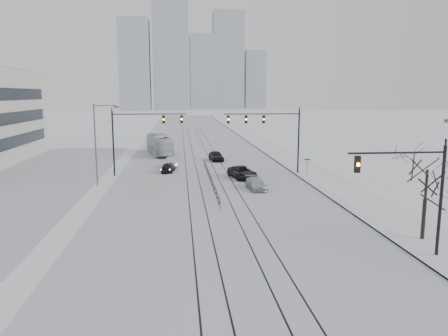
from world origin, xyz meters
TOP-DOWN VIEW (x-y plane):
  - ground at (0.00, 0.00)m, footprint 500.00×500.00m
  - road at (0.00, 60.00)m, footprint 22.00×260.00m
  - sidewalk_east at (13.50, 60.00)m, footprint 5.00×260.00m
  - curb at (11.05, 60.00)m, footprint 0.10×260.00m
  - parking_strip at (-20.00, 35.00)m, footprint 14.00×60.00m
  - tram_rails at (-0.00, 40.00)m, footprint 5.30×180.00m
  - skyline at (5.02, 273.63)m, footprint 96.00×48.00m
  - traffic_mast_near at (10.79, 6.00)m, footprint 6.10×0.37m
  - traffic_mast_ne at (8.15, 34.99)m, footprint 9.60×0.37m
  - traffic_mast_nw at (-8.52, 36.00)m, footprint 9.10×0.37m
  - street_light_west at (-12.20, 30.00)m, footprint 2.73×0.25m
  - bare_tree at (13.20, 9.00)m, footprint 4.40×4.40m
  - median_fence at (0.00, 30.00)m, footprint 0.06×24.00m
  - street_sign at (11.80, 32.00)m, footprint 0.70×0.06m
  - sedan_sb_inner at (-4.94, 37.88)m, footprint 1.95×3.81m
  - sedan_sb_outer at (-4.55, 41.87)m, footprint 1.71×4.29m
  - sedan_nb_front at (4.05, 32.72)m, footprint 3.41×5.58m
  - sedan_nb_right at (4.64, 26.48)m, footprint 2.04×4.35m
  - sedan_nb_far at (2.09, 46.97)m, footprint 2.34×4.56m
  - box_truck at (-6.76, 54.93)m, footprint 5.10×12.06m

SIDE VIEW (x-z plane):
  - ground at x=0.00m, z-range 0.00..0.00m
  - road at x=0.00m, z-range 0.00..0.02m
  - parking_strip at x=-20.00m, z-range 0.00..0.03m
  - tram_rails at x=0.00m, z-range 0.02..0.03m
  - curb at x=11.05m, z-range 0.00..0.12m
  - sidewalk_east at x=13.50m, z-range 0.00..0.16m
  - median_fence at x=0.00m, z-range 0.03..1.03m
  - sedan_nb_right at x=4.64m, z-range 0.00..1.23m
  - sedan_sb_inner at x=-4.94m, z-range 0.00..1.24m
  - sedan_sb_outer at x=-4.55m, z-range 0.00..1.39m
  - sedan_nb_front at x=4.05m, z-range 0.00..1.45m
  - sedan_nb_far at x=2.09m, z-range 0.00..1.49m
  - street_sign at x=11.80m, z-range 0.41..2.81m
  - box_truck at x=-6.76m, z-range 0.00..3.27m
  - bare_tree at x=13.20m, z-range 1.44..7.54m
  - traffic_mast_near at x=10.79m, z-range 1.06..8.06m
  - street_light_west at x=-12.20m, z-range 0.71..9.71m
  - traffic_mast_nw at x=-8.52m, z-range 1.57..9.57m
  - traffic_mast_ne at x=8.15m, z-range 1.76..9.76m
  - skyline at x=5.02m, z-range -5.35..66.65m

